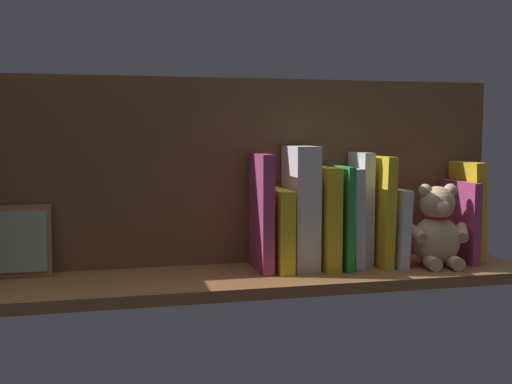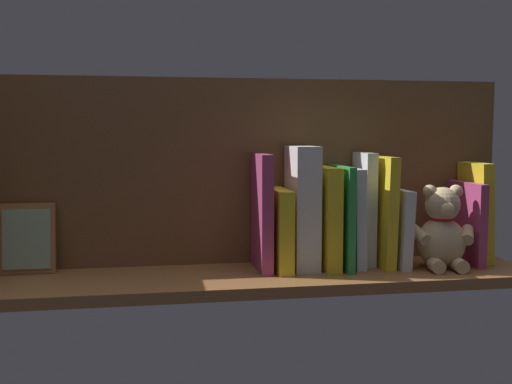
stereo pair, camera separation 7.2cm
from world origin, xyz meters
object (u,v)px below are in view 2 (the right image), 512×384
object	(u,v)px
dictionary_thick_white	(302,207)
book_0	(476,212)
picture_frame_leaning	(27,239)
teddy_bear	(442,231)

from	to	relation	value
dictionary_thick_white	book_0	bearing A→B (deg)	-179.28
book_0	picture_frame_leaning	bearing A→B (deg)	-2.23
teddy_bear	dictionary_thick_white	world-z (taller)	dictionary_thick_white
picture_frame_leaning	teddy_bear	bearing A→B (deg)	173.52
book_0	teddy_bear	size ratio (longest dim) A/B	1.24
book_0	teddy_bear	distance (cm)	12.47
dictionary_thick_white	picture_frame_leaning	size ratio (longest dim) A/B	1.79
book_0	dictionary_thick_white	xyz separation A→B (cm)	(38.78, 0.49, 1.87)
book_0	dictionary_thick_white	distance (cm)	38.83
dictionary_thick_white	picture_frame_leaning	xyz separation A→B (cm)	(54.76, -4.12, -5.59)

